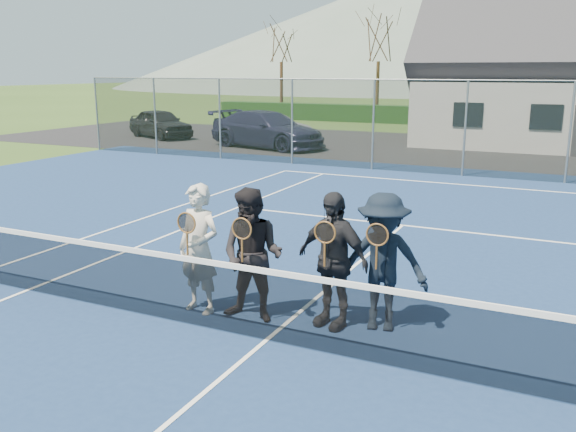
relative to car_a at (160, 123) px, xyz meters
name	(u,v)px	position (x,y,z in m)	size (l,w,h in m)	color
ground	(490,152)	(15.67, 1.38, -0.71)	(220.00, 220.00, 0.00)	#304B1B
court_surface	(267,341)	(15.67, -18.62, -0.70)	(30.00, 30.00, 0.02)	navy
tarmac_carpark	(396,147)	(11.67, 1.38, -0.71)	(40.00, 12.00, 0.01)	black
hedge_row	(520,118)	(15.67, 13.38, -0.16)	(40.00, 1.20, 1.10)	black
hill_west	(399,34)	(-9.33, 76.38, 8.29)	(110.00, 110.00, 18.00)	#55675C
car_a	(160,123)	(0.00, 0.00, 0.00)	(1.68, 4.18, 1.42)	black
car_b	(272,128)	(5.90, 0.66, -0.05)	(1.40, 4.02, 1.32)	gray
car_c	(267,130)	(6.68, -1.29, 0.08)	(2.21, 5.45, 1.58)	#1C1C38
court_markings	(267,340)	(15.67, -18.62, -0.69)	(11.03, 23.83, 0.01)	white
tennis_net	(266,302)	(15.67, -18.62, -0.17)	(11.68, 0.08, 1.10)	slate
perimeter_fence	(465,128)	(15.67, -5.12, 0.81)	(30.07, 0.07, 3.02)	slate
tree_a	(281,33)	(-0.33, 14.38, 5.08)	(3.20, 3.20, 7.77)	#3A2315
tree_b	(379,30)	(6.67, 14.38, 5.08)	(3.20, 3.20, 7.77)	#362613
tree_c	(567,25)	(17.67, 14.38, 5.08)	(3.20, 3.20, 7.77)	#361F13
player_a	(199,249)	(14.39, -18.15, 0.21)	(0.71, 0.54, 1.80)	beige
player_b	(253,255)	(15.20, -18.09, 0.21)	(0.91, 0.73, 1.80)	black
player_c	(332,260)	(16.22, -17.81, 0.21)	(1.13, 0.68, 1.80)	black
player_d	(383,262)	(16.83, -17.63, 0.21)	(1.28, 0.90, 1.80)	black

